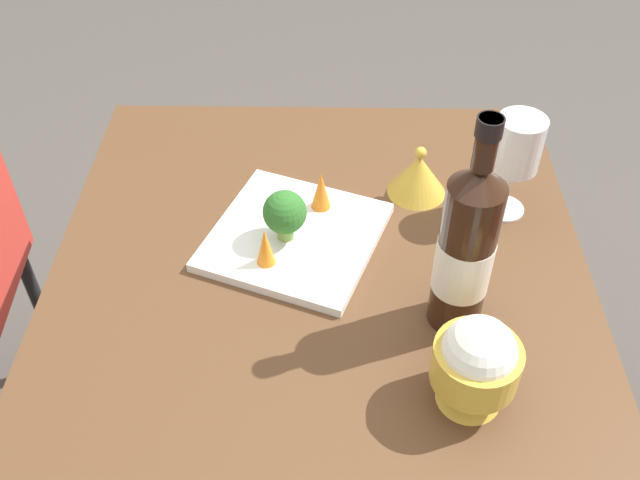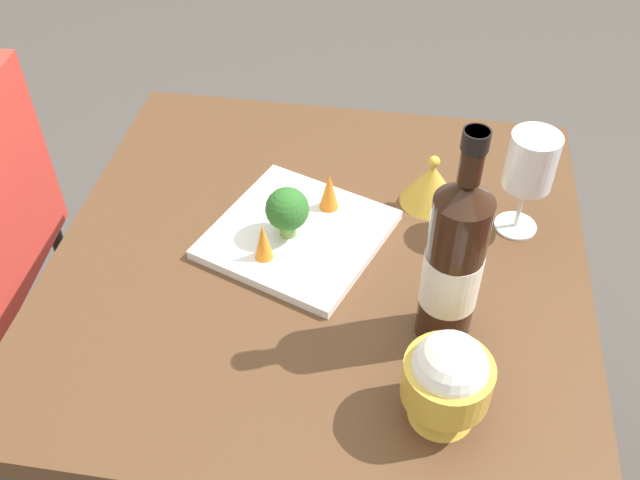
{
  "view_description": "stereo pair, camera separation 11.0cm",
  "coord_description": "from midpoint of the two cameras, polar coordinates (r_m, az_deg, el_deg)",
  "views": [
    {
      "loc": [
        -0.8,
        -0.01,
        1.53
      ],
      "look_at": [
        0.0,
        0.0,
        0.77
      ],
      "focal_mm": 40.46,
      "sensor_mm": 36.0,
      "label": 1
    },
    {
      "loc": [
        -0.79,
        -0.12,
        1.53
      ],
      "look_at": [
        0.0,
        0.0,
        0.77
      ],
      "focal_mm": 40.46,
      "sensor_mm": 36.0,
      "label": 2
    }
  ],
  "objects": [
    {
      "name": "dining_table",
      "position": [
        1.19,
        -2.65,
        -4.51
      ],
      "size": [
        0.82,
        0.82,
        0.74
      ],
      "color": "brown",
      "rests_on": "ground_plane"
    },
    {
      "name": "broccoli_floret",
      "position": [
        1.1,
        -5.68,
        2.0
      ],
      "size": [
        0.07,
        0.07,
        0.09
      ],
      "color": "#729E4C",
      "rests_on": "serving_plate"
    },
    {
      "name": "carrot_garnish_right",
      "position": [
        1.16,
        -2.42,
        3.82
      ],
      "size": [
        0.03,
        0.03,
        0.07
      ],
      "color": "orange",
      "rests_on": "serving_plate"
    },
    {
      "name": "wine_bottle",
      "position": [
        0.95,
        8.22,
        -0.9
      ],
      "size": [
        0.08,
        0.08,
        0.34
      ],
      "color": "black",
      "rests_on": "dining_table"
    },
    {
      "name": "wine_glass",
      "position": [
        1.15,
        12.73,
        7.11
      ],
      "size": [
        0.08,
        0.08,
        0.18
      ],
      "color": "white",
      "rests_on": "dining_table"
    },
    {
      "name": "rice_bowl_lid",
      "position": [
        1.22,
        5.2,
        5.08
      ],
      "size": [
        0.1,
        0.1,
        0.09
      ],
      "color": "gold",
      "rests_on": "dining_table"
    },
    {
      "name": "rice_bowl",
      "position": [
        0.9,
        8.81,
        -9.82
      ],
      "size": [
        0.11,
        0.11,
        0.14
      ],
      "color": "gold",
      "rests_on": "dining_table"
    },
    {
      "name": "carrot_garnish_left",
      "position": [
        1.07,
        -7.29,
        -0.66
      ],
      "size": [
        0.03,
        0.03,
        0.06
      ],
      "color": "orange",
      "rests_on": "serving_plate"
    },
    {
      "name": "serving_plate",
      "position": [
        1.14,
        -4.77,
        0.14
      ],
      "size": [
        0.32,
        0.32,
        0.02
      ],
      "rotation": [
        0.0,
        0.0,
        -0.36
      ],
      "color": "white",
      "rests_on": "dining_table"
    }
  ]
}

